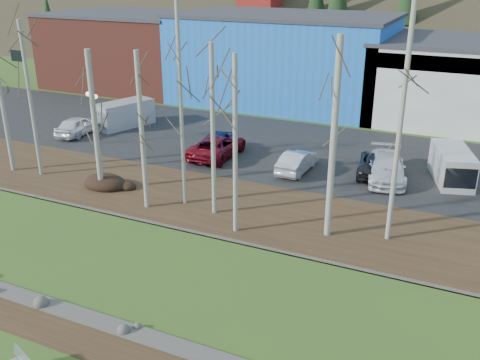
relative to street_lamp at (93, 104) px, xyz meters
The scene contains 27 objects.
dirt_strip 22.78m from the street_lamp, 52.83° to the right, with size 80.00×1.80×0.03m, color #382616.
near_bank_rocks 22.00m from the street_lamp, 51.24° to the right, with size 80.00×0.80×0.50m, color #47423D, non-canonical shape.
river 19.01m from the street_lamp, 43.37° to the right, with size 80.00×8.00×0.90m, color black, non-canonical shape.
far_bank_rocks 16.51m from the street_lamp, 32.78° to the right, with size 80.00×0.80×0.46m, color #47423D, non-canonical shape.
far_bank 15.04m from the street_lamp, 22.25° to the right, with size 80.00×7.00×0.15m, color #382616.
parking_lot 14.82m from the street_lamp, 19.86° to the left, with size 80.00×14.00×0.14m, color black.
building_brick 21.59m from the street_lamp, 118.72° to the left, with size 16.32×12.24×7.80m.
building_blue 20.43m from the street_lamp, 68.04° to the left, with size 20.40×12.24×8.30m.
dirt_mound 9.05m from the street_lamp, 47.77° to the right, with size 2.75×1.94×0.54m, color black.
birch_0 6.93m from the street_lamp, 101.54° to the right, with size 0.27×0.27×8.70m.
birch_1 6.74m from the street_lamp, 82.74° to the right, with size 0.23×0.23×9.48m.
birch_2 9.08m from the street_lamp, 49.27° to the right, with size 0.31×0.31×8.17m.
birch_3 13.36m from the street_lamp, 29.57° to the right, with size 0.21×0.21×11.61m.
birch_4 12.51m from the street_lamp, 38.58° to the right, with size 0.26×0.26×8.47m.
birch_5 15.16m from the street_lamp, 27.04° to the right, with size 0.24×0.24×8.96m.
birch_6 17.51m from the street_lamp, 28.32° to the right, with size 0.23×0.23×8.76m.
birch_7 20.85m from the street_lamp, 18.97° to the right, with size 0.31×0.31×9.63m.
birch_8 23.35m from the street_lamp, 14.77° to the right, with size 0.23×0.23×11.59m.
street_lamp is the anchor object (origin of this frame).
car_0 3.79m from the street_lamp, 155.84° to the left, with size 1.75×4.34×1.48m, color white.
car_1 9.81m from the street_lamp, ahead, with size 2.50×5.43×1.51m, color maroon.
car_2 9.53m from the street_lamp, ahead, with size 1.84×4.57×1.56m, color #171446.
car_3 15.61m from the street_lamp, ahead, with size 1.44×4.14×1.36m, color silver.
car_4 20.46m from the street_lamp, ahead, with size 2.27×4.92×1.37m, color black.
car_5 21.03m from the street_lamp, ahead, with size 2.20×5.42×1.57m, color white.
van_white 24.83m from the street_lamp, ahead, with size 3.12×4.89×1.98m.
van_grey 5.03m from the street_lamp, 101.19° to the left, with size 3.38×5.09×2.06m.
Camera 1 is at (11.99, -9.75, 12.52)m, focal length 40.00 mm.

